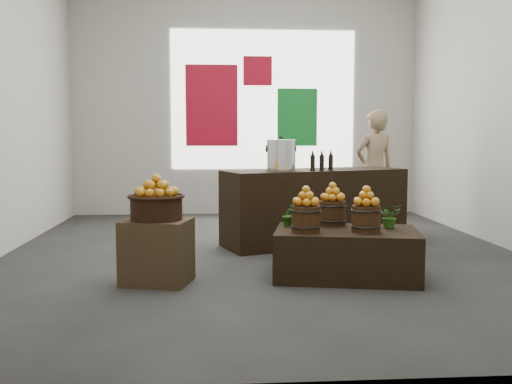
{
  "coord_description": "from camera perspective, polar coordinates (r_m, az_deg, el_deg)",
  "views": [
    {
      "loc": [
        -0.56,
        -6.55,
        1.38
      ],
      "look_at": [
        -0.11,
        -0.4,
        0.77
      ],
      "focal_mm": 40.0,
      "sensor_mm": 36.0,
      "label": 1
    }
  ],
  "objects": [
    {
      "name": "deco_green_right",
      "position": [
        10.13,
        4.14,
        7.46
      ],
      "size": [
        0.7,
        0.04,
        1.0
      ],
      "primitive_type": "cube",
      "color": "#137D2A",
      "rests_on": "back_wall"
    },
    {
      "name": "herb_garnish_right",
      "position": [
        5.76,
        13.22,
        -2.37
      ],
      "size": [
        0.26,
        0.25,
        0.24
      ],
      "primitive_type": "imported",
      "rotation": [
        0.0,
        0.0,
        0.35
      ],
      "color": "#235A13",
      "rests_on": "display_table"
    },
    {
      "name": "ground",
      "position": [
        6.72,
        0.69,
        -6.19
      ],
      "size": [
        7.0,
        7.0,
        0.0
      ],
      "primitive_type": "plane",
      "color": "#31322F",
      "rests_on": "ground"
    },
    {
      "name": "herb_garnish_left",
      "position": [
        5.72,
        3.31,
        -2.25
      ],
      "size": [
        0.17,
        0.15,
        0.24
      ],
      "primitive_type": "imported",
      "rotation": [
        0.0,
        0.0,
        0.41
      ],
      "color": "#235A13",
      "rests_on": "display_table"
    },
    {
      "name": "oil_cruets",
      "position": [
        7.05,
        6.81,
        3.21
      ],
      "size": [
        0.26,
        0.14,
        0.26
      ],
      "primitive_type": null,
      "rotation": [
        0.0,
        0.0,
        0.33
      ],
      "color": "black",
      "rests_on": "counter"
    },
    {
      "name": "apples_in_bucket_front_right",
      "position": [
        5.46,
        10.99,
        -0.4
      ],
      "size": [
        0.2,
        0.2,
        0.18
      ],
      "primitive_type": null,
      "color": "#911004",
      "rests_on": "apple_bucket_front_right"
    },
    {
      "name": "counter",
      "position": [
        7.3,
        5.85,
        -1.48
      ],
      "size": [
        2.44,
        1.45,
        0.95
      ],
      "primitive_type": "cube",
      "rotation": [
        0.0,
        0.0,
        0.33
      ],
      "color": "black",
      "rests_on": "ground"
    },
    {
      "name": "shopper",
      "position": [
        8.54,
        11.73,
        2.18
      ],
      "size": [
        0.73,
        0.58,
        1.76
      ],
      "primitive_type": "imported",
      "rotation": [
        0.0,
        0.0,
        3.43
      ],
      "color": "#8F7558",
      "rests_on": "ground"
    },
    {
      "name": "deco_red_left",
      "position": [
        10.03,
        -4.46,
        8.62
      ],
      "size": [
        0.9,
        0.04,
        1.4
      ],
      "primitive_type": "cube",
      "color": "#AA0D23",
      "rests_on": "back_wall"
    },
    {
      "name": "apples_in_basket",
      "position": [
        5.35,
        -9.97,
        0.63
      ],
      "size": [
        0.37,
        0.37,
        0.2
      ],
      "primitive_type": null,
      "color": "#911004",
      "rests_on": "wicker_basket"
    },
    {
      "name": "apple_bucket_rear",
      "position": [
        5.82,
        7.64,
        -2.12
      ],
      "size": [
        0.27,
        0.27,
        0.25
      ],
      "primitive_type": "cylinder",
      "color": "#3C2610",
      "rests_on": "display_table"
    },
    {
      "name": "deco_red_upper",
      "position": [
        10.11,
        0.16,
        12.02
      ],
      "size": [
        0.5,
        0.04,
        0.5
      ],
      "primitive_type": "cube",
      "color": "#AA0D23",
      "rests_on": "back_wall"
    },
    {
      "name": "wicker_basket",
      "position": [
        5.37,
        -9.93,
        -1.59
      ],
      "size": [
        0.48,
        0.48,
        0.22
      ],
      "primitive_type": "cylinder",
      "color": "black",
      "rests_on": "crate"
    },
    {
      "name": "back_opening",
      "position": [
        10.09,
        0.73,
        9.19
      ],
      "size": [
        3.2,
        0.02,
        2.4
      ],
      "primitive_type": "cube",
      "color": "white",
      "rests_on": "back_wall"
    },
    {
      "name": "apples_in_bucket_rear",
      "position": [
        5.8,
        7.67,
        0.01
      ],
      "size": [
        0.2,
        0.2,
        0.18
      ],
      "primitive_type": null,
      "color": "#911004",
      "rests_on": "apple_bucket_rear"
    },
    {
      "name": "crate",
      "position": [
        5.43,
        -9.86,
        -5.87
      ],
      "size": [
        0.7,
        0.62,
        0.6
      ],
      "primitive_type": "cube",
      "rotation": [
        0.0,
        0.0,
        -0.24
      ],
      "color": "#473321",
      "rests_on": "ground"
    },
    {
      "name": "apple_bucket_front_right",
      "position": [
        5.48,
        10.95,
        -2.65
      ],
      "size": [
        0.27,
        0.27,
        0.25
      ],
      "primitive_type": "cylinder",
      "color": "#3C2610",
      "rests_on": "display_table"
    },
    {
      "name": "apples_in_bucket_front_left",
      "position": [
        5.36,
        5.03,
        -0.42
      ],
      "size": [
        0.2,
        0.2,
        0.18
      ],
      "primitive_type": null,
      "color": "#911004",
      "rests_on": "apple_bucket_front_left"
    },
    {
      "name": "apple_bucket_front_left",
      "position": [
        5.39,
        5.01,
        -2.71
      ],
      "size": [
        0.27,
        0.27,
        0.25
      ],
      "primitive_type": "cylinder",
      "color": "#3C2610",
      "rests_on": "display_table"
    },
    {
      "name": "stock_pot_left",
      "position": [
        7.03,
        2.5,
        3.63
      ],
      "size": [
        0.36,
        0.36,
        0.36
      ],
      "primitive_type": "cylinder",
      "color": "silver",
      "rests_on": "counter"
    },
    {
      "name": "display_table",
      "position": [
        5.64,
        9.0,
        -6.11
      ],
      "size": [
        1.5,
        1.09,
        0.47
      ],
      "primitive_type": "cube",
      "rotation": [
        0.0,
        0.0,
        -0.2
      ],
      "color": "black",
      "rests_on": "ground"
    },
    {
      "name": "back_wall",
      "position": [
        10.08,
        -1.0,
        9.19
      ],
      "size": [
        6.0,
        0.04,
        4.0
      ],
      "primitive_type": "cube",
      "color": "#B5B3A7",
      "rests_on": "ground"
    }
  ]
}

